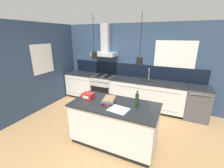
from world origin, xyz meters
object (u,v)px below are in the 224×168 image
at_px(book_stack, 109,100).
at_px(red_supply_box, 88,96).
at_px(bottle_on_island, 137,101).
at_px(oven_range, 104,88).
at_px(dishwasher, 197,103).

xyz_separation_m(book_stack, red_supply_box, (-0.51, 0.00, 0.01)).
distance_m(bottle_on_island, red_supply_box, 1.10).
bearing_deg(book_stack, red_supply_box, 179.98).
bearing_deg(book_stack, bottle_on_island, 1.26).
relative_size(oven_range, book_stack, 2.38).
distance_m(bottle_on_island, book_stack, 0.59).
xyz_separation_m(oven_range, bottle_on_island, (1.67, -1.82, 0.60)).
distance_m(book_stack, red_supply_box, 0.51).
height_order(oven_range, dishwasher, same).
bearing_deg(red_supply_box, oven_range, 107.37).
xyz_separation_m(bottle_on_island, red_supply_box, (-1.10, -0.01, -0.09)).
bearing_deg(red_supply_box, bottle_on_island, 0.66).
height_order(oven_range, red_supply_box, red_supply_box).
xyz_separation_m(dishwasher, bottle_on_island, (-1.23, -1.83, 0.60)).
xyz_separation_m(dishwasher, red_supply_box, (-2.33, -1.84, 0.51)).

